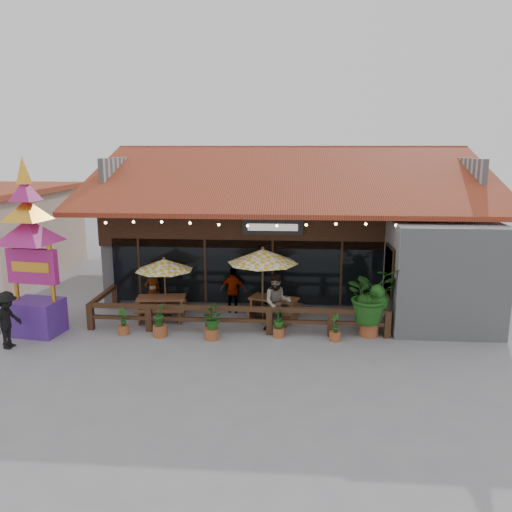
# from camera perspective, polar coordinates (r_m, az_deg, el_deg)

# --- Properties ---
(ground) EXTENTS (100.00, 100.00, 0.00)m
(ground) POSITION_cam_1_polar(r_m,az_deg,el_deg) (17.02, 3.30, -8.35)
(ground) COLOR gray
(ground) RESTS_ON ground
(restaurant_building) EXTENTS (15.50, 14.73, 6.09)m
(restaurant_building) POSITION_cam_1_polar(r_m,az_deg,el_deg) (22.86, 4.32, 2.69)
(restaurant_building) COLOR #A1A1A6
(restaurant_building) RESTS_ON ground
(patio_railing) EXTENTS (10.00, 2.60, 0.92)m
(patio_railing) POSITION_cam_1_polar(r_m,az_deg,el_deg) (16.74, -4.48, -6.49)
(patio_railing) COLOR #442C18
(patio_railing) RESTS_ON ground
(umbrella_left) EXTENTS (2.60, 2.60, 2.21)m
(umbrella_left) POSITION_cam_1_polar(r_m,az_deg,el_deg) (17.94, -10.45, -1.01)
(umbrella_left) COLOR brown
(umbrella_left) RESTS_ON ground
(umbrella_right) EXTENTS (2.62, 2.62, 2.65)m
(umbrella_right) POSITION_cam_1_polar(r_m,az_deg,el_deg) (17.24, 0.77, -0.05)
(umbrella_right) COLOR brown
(umbrella_right) RESTS_ON ground
(picnic_table_left) EXTENTS (1.88, 1.68, 0.82)m
(picnic_table_left) POSITION_cam_1_polar(r_m,az_deg,el_deg) (18.13, -10.76, -5.41)
(picnic_table_left) COLOR brown
(picnic_table_left) RESTS_ON ground
(picnic_table_right) EXTENTS (2.06, 1.92, 0.81)m
(picnic_table_right) POSITION_cam_1_polar(r_m,az_deg,el_deg) (17.78, 2.06, -5.58)
(picnic_table_right) COLOR brown
(picnic_table_right) RESTS_ON ground
(thai_sign_tower) EXTENTS (2.57, 2.57, 6.17)m
(thai_sign_tower) POSITION_cam_1_polar(r_m,az_deg,el_deg) (17.31, -24.48, 2.10)
(thai_sign_tower) COLOR #4F268B
(thai_sign_tower) RESTS_ON ground
(tropical_plant) EXTENTS (2.12, 2.01, 2.32)m
(tropical_plant) POSITION_cam_1_polar(r_m,az_deg,el_deg) (16.45, 12.93, -4.52)
(tropical_plant) COLOR #974C29
(tropical_plant) RESTS_ON ground
(diner_a) EXTENTS (0.69, 0.59, 1.60)m
(diner_a) POSITION_cam_1_polar(r_m,az_deg,el_deg) (18.92, -11.71, -3.92)
(diner_a) COLOR #3A1E12
(diner_a) RESTS_ON ground
(diner_b) EXTENTS (1.03, 0.85, 1.93)m
(diner_b) POSITION_cam_1_polar(r_m,az_deg,el_deg) (16.63, 2.44, -5.32)
(diner_b) COLOR #3A1E12
(diner_b) RESTS_ON ground
(diner_c) EXTENTS (1.03, 0.53, 1.68)m
(diner_c) POSITION_cam_1_polar(r_m,az_deg,el_deg) (18.43, -2.61, -3.96)
(diner_c) COLOR #3A1E12
(diner_c) RESTS_ON ground
(pedestrian) EXTENTS (0.73, 1.19, 1.78)m
(pedestrian) POSITION_cam_1_polar(r_m,az_deg,el_deg) (16.96, -26.54, -6.56)
(pedestrian) COLOR black
(pedestrian) RESTS_ON ground
(planter_a) EXTENTS (0.36, 0.36, 0.89)m
(planter_a) POSITION_cam_1_polar(r_m,az_deg,el_deg) (16.99, -14.94, -7.46)
(planter_a) COLOR #974C29
(planter_a) RESTS_ON ground
(planter_b) EXTENTS (0.46, 0.50, 1.13)m
(planter_b) POSITION_cam_1_polar(r_m,az_deg,el_deg) (16.51, -10.95, -7.34)
(planter_b) COLOR #974C29
(planter_b) RESTS_ON ground
(planter_c) EXTENTS (0.86, 0.88, 1.10)m
(planter_c) POSITION_cam_1_polar(r_m,az_deg,el_deg) (16.00, -5.12, -7.39)
(planter_c) COLOR #974C29
(planter_c) RESTS_ON ground
(planter_d) EXTENTS (0.49, 0.49, 0.92)m
(planter_d) POSITION_cam_1_polar(r_m,az_deg,el_deg) (16.21, 2.61, -7.75)
(planter_d) COLOR #974C29
(planter_d) RESTS_ON ground
(planter_e) EXTENTS (0.36, 0.38, 0.89)m
(planter_e) POSITION_cam_1_polar(r_m,az_deg,el_deg) (16.10, 9.04, -8.30)
(planter_e) COLOR #974C29
(planter_e) RESTS_ON ground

